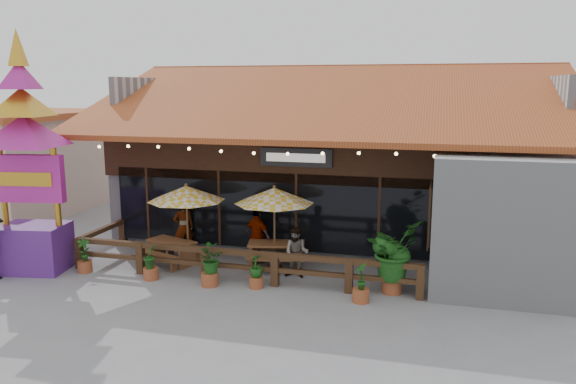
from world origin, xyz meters
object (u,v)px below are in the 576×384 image
(umbrella_left, at_px, (186,194))
(thai_sign_tower, at_px, (25,137))
(picnic_table_left, at_px, (172,248))
(umbrella_right, at_px, (274,196))
(picnic_table_right, at_px, (276,251))
(tropical_plant, at_px, (393,252))

(umbrella_left, relative_size, thai_sign_tower, 0.39)
(thai_sign_tower, bearing_deg, picnic_table_left, 24.06)
(umbrella_right, bearing_deg, thai_sign_tower, -163.60)
(umbrella_right, height_order, picnic_table_right, umbrella_right)
(umbrella_left, distance_m, picnic_table_right, 3.18)
(thai_sign_tower, bearing_deg, picnic_table_right, 16.01)
(umbrella_right, xyz_separation_m, picnic_table_right, (0.06, -0.03, -1.64))
(umbrella_left, relative_size, umbrella_right, 0.96)
(umbrella_right, xyz_separation_m, picnic_table_left, (-3.13, -0.38, -1.68))
(umbrella_right, relative_size, thai_sign_tower, 0.40)
(umbrella_right, bearing_deg, tropical_plant, -18.34)
(umbrella_left, bearing_deg, umbrella_right, 4.22)
(umbrella_left, bearing_deg, picnic_table_right, 3.46)
(thai_sign_tower, bearing_deg, umbrella_left, 23.79)
(picnic_table_left, distance_m, thai_sign_tower, 5.18)
(thai_sign_tower, distance_m, tropical_plant, 10.60)
(picnic_table_left, relative_size, tropical_plant, 0.96)
(picnic_table_right, distance_m, tropical_plant, 3.67)
(picnic_table_left, bearing_deg, picnic_table_right, 6.20)
(picnic_table_left, xyz_separation_m, picnic_table_right, (3.19, 0.35, 0.05))
(umbrella_left, height_order, tropical_plant, umbrella_left)
(picnic_table_right, height_order, tropical_plant, tropical_plant)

